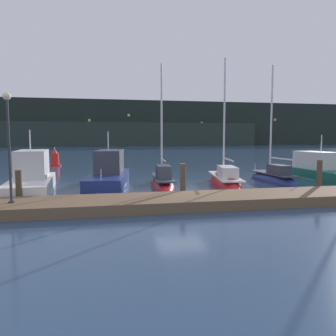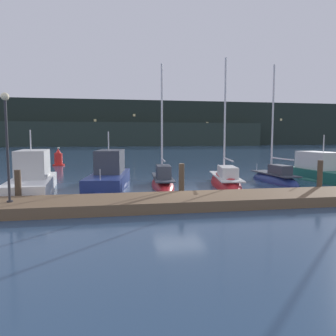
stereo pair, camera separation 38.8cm
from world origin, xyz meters
name	(u,v)px [view 2 (the right image)]	position (x,y,z in m)	size (l,w,h in m)	color
ground_plane	(179,197)	(0.00, 0.00, 0.00)	(400.00, 400.00, 0.00)	navy
dock	(190,201)	(0.00, -2.15, 0.23)	(39.02, 2.80, 0.45)	brown
mooring_pile_1	(18,187)	(-7.65, -0.50, 0.80)	(0.28, 0.28, 1.60)	#4C3D2D
mooring_pile_2	(182,181)	(0.00, -0.50, 0.89)	(0.28, 0.28, 1.78)	#4C3D2D
mooring_pile_3	(320,177)	(7.65, -0.50, 0.92)	(0.28, 0.28, 1.84)	#4C3D2D
motorboat_berth_3	(32,184)	(-7.79, 2.98, 0.48)	(2.82, 7.53, 3.96)	white
motorboat_berth_4	(109,180)	(-3.54, 4.29, 0.42)	(3.30, 7.64, 4.00)	navy
sailboat_berth_5	(163,184)	(-0.25, 3.74, 0.17)	(1.85, 5.84, 8.21)	red
sailboat_berth_6	(225,184)	(3.73, 3.37, 0.11)	(2.82, 6.88, 8.91)	red
sailboat_berth_7	(275,180)	(7.59, 4.23, 0.13)	(1.73, 5.31, 8.62)	navy
motorboat_berth_8	(322,175)	(11.40, 4.50, 0.39)	(2.85, 7.09, 3.71)	#195647
channel_buoy	(58,159)	(-8.83, 20.16, 0.73)	(1.25, 1.25, 1.97)	red
dock_lamppost	(6,130)	(-7.55, -2.18, 3.36)	(0.32, 0.32, 4.40)	#2D2D33
hillside_backdrop	(107,125)	(-3.79, 102.16, 7.12)	(240.00, 23.00, 15.46)	#1E2823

